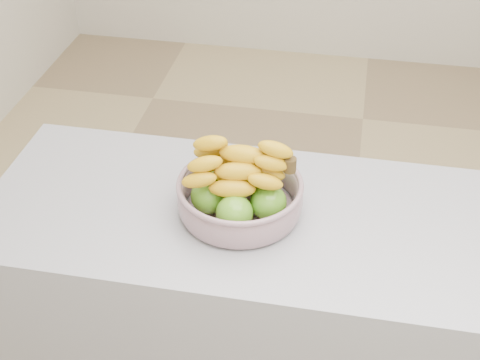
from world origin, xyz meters
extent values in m
plane|color=tan|center=(0.00, 0.00, 0.00)|extent=(4.00, 4.00, 0.00)
cube|color=#9999A1|center=(0.00, -0.76, 0.45)|extent=(2.00, 0.60, 0.90)
cylinder|color=#98A7B6|center=(-0.33, -0.76, 0.91)|extent=(0.27, 0.27, 0.01)
torus|color=#98A7B6|center=(-0.33, -0.76, 0.99)|extent=(0.32, 0.32, 0.01)
sphere|color=#468717|center=(-0.33, -0.84, 0.96)|extent=(0.09, 0.09, 0.09)
sphere|color=#468717|center=(-0.25, -0.78, 0.96)|extent=(0.09, 0.09, 0.09)
sphere|color=#468717|center=(-0.28, -0.70, 0.96)|extent=(0.09, 0.09, 0.09)
sphere|color=#468717|center=(-0.38, -0.70, 0.96)|extent=(0.09, 0.09, 0.09)
sphere|color=#468717|center=(-0.40, -0.79, 0.96)|extent=(0.09, 0.09, 0.09)
ellipsoid|color=yellow|center=(-0.34, -0.81, 1.01)|extent=(0.21, 0.07, 0.05)
ellipsoid|color=yellow|center=(-0.34, -0.76, 1.01)|extent=(0.20, 0.05, 0.05)
ellipsoid|color=yellow|center=(-0.34, -0.71, 1.01)|extent=(0.20, 0.07, 0.05)
ellipsoid|color=yellow|center=(-0.33, -0.79, 1.05)|extent=(0.21, 0.09, 0.05)
ellipsoid|color=yellow|center=(-0.33, -0.73, 1.05)|extent=(0.21, 0.08, 0.05)
ellipsoid|color=yellow|center=(-0.32, -0.76, 1.08)|extent=(0.20, 0.05, 0.05)
cylinder|color=#3E2D13|center=(-0.21, -0.76, 1.06)|extent=(0.03, 0.03, 0.04)
camera|label=1|loc=(-0.08, -2.06, 2.00)|focal=50.00mm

